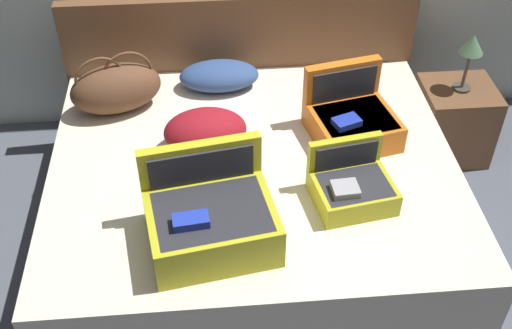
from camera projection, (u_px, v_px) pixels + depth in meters
The scene contains 11 objects.
ground_plane at pixel (260, 292), 3.33m from camera, with size 12.00×12.00×0.00m, color #4C515B.
bed at pixel (254, 201), 3.45m from camera, with size 2.08×1.78×0.55m, color beige.
headboard at pixel (241, 72), 3.99m from camera, with size 2.13×0.08×1.02m, color brown.
hard_case_large at pixel (211, 219), 2.78m from camera, with size 0.61×0.54×0.40m.
hard_case_medium at pixel (352, 119), 3.37m from camera, with size 0.50×0.49×0.36m.
hard_case_small at pixel (352, 187), 3.01m from camera, with size 0.41×0.37×0.27m.
duffel_bag at pixel (116, 88), 3.52m from camera, with size 0.56×0.41×0.35m.
pillow_near_headboard at pixel (219, 76), 3.73m from camera, with size 0.47×0.27×0.16m, color navy.
pillow_center_head at pixel (205, 131), 3.29m from camera, with size 0.43×0.30×0.22m, color maroon.
nightstand at pixel (453, 121), 4.03m from camera, with size 0.44×0.40×0.50m, color brown.
table_lamp at pixel (472, 48), 3.68m from camera, with size 0.14×0.14×0.37m.
Camera 1 is at (-0.20, -2.07, 2.68)m, focal length 44.70 mm.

